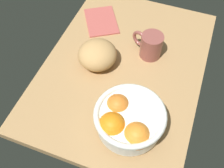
# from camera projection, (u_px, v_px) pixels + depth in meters

# --- Properties ---
(ground_plane) EXTENTS (0.73, 0.52, 0.03)m
(ground_plane) POSITION_uv_depth(u_px,v_px,m) (124.00, 68.00, 0.91)
(ground_plane) COLOR tan
(fruit_bowl) EXTENTS (0.20, 0.20, 0.11)m
(fruit_bowl) POSITION_uv_depth(u_px,v_px,m) (127.00, 121.00, 0.71)
(fruit_bowl) COLOR white
(fruit_bowl) RESTS_ON ground
(bread_loaf) EXTENTS (0.18, 0.18, 0.09)m
(bread_loaf) POSITION_uv_depth(u_px,v_px,m) (97.00, 55.00, 0.87)
(bread_loaf) COLOR tan
(bread_loaf) RESTS_ON ground
(napkin_folded) EXTENTS (0.19, 0.18, 0.01)m
(napkin_folded) POSITION_uv_depth(u_px,v_px,m) (101.00, 21.00, 1.02)
(napkin_folded) COLOR #B8534C
(napkin_folded) RESTS_ON ground
(mug) EXTENTS (0.07, 0.11, 0.09)m
(mug) POSITION_uv_depth(u_px,v_px,m) (150.00, 45.00, 0.89)
(mug) COLOR #914B44
(mug) RESTS_ON ground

